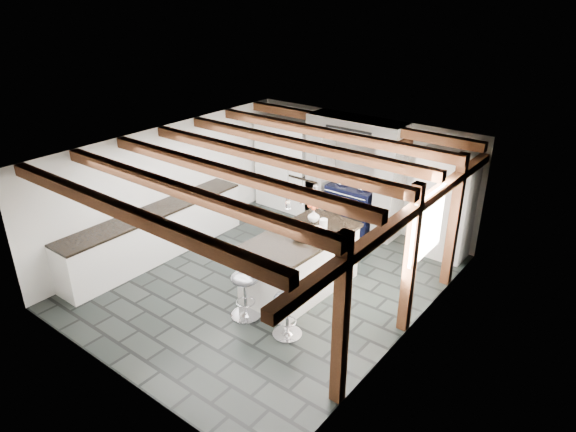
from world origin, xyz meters
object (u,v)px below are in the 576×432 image
Objects in this scene: range_cooker at (352,206)px; bar_stool_near at (287,306)px; kitchen_island at (301,262)px; bar_stool_far at (245,286)px.

range_cooker reaches higher than bar_stool_near.
kitchen_island is (0.59, -2.57, 0.05)m from range_cooker.
kitchen_island is 2.39× the size of bar_stool_far.
bar_stool_near is at bearing -59.87° from kitchen_island.
range_cooker is 1.25× the size of bar_stool_near.
kitchen_island is 2.60× the size of bar_stool_near.
bar_stool_far is (0.38, -3.68, 0.07)m from range_cooker.
bar_stool_far is (-0.21, -1.11, 0.02)m from kitchen_island.
range_cooker is 3.70m from bar_stool_far.
bar_stool_far is at bearing 160.93° from bar_stool_near.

